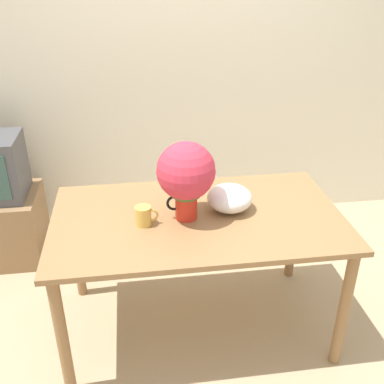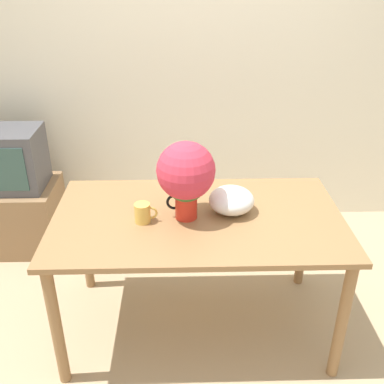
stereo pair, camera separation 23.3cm
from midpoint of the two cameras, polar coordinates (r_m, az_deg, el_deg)
ground_plane at (r=2.73m, az=4.09°, el=-20.00°), size 12.00×12.00×0.00m
wall_back at (r=3.51m, az=2.37°, el=15.95°), size 8.00×0.05×2.60m
table at (r=2.47m, az=3.44°, el=-5.00°), size 1.56×0.90×0.78m
flower_vase at (r=2.29m, az=2.14°, el=2.07°), size 0.30×0.30×0.43m
coffee_mug at (r=2.34m, az=-3.41°, el=-2.76°), size 0.12×0.08×0.10m
white_bowl at (r=2.44m, az=7.76°, el=-1.10°), size 0.25×0.25×0.14m
tv_stand at (r=3.65m, az=-19.54°, el=-2.87°), size 0.63×0.51×0.51m
tv_set at (r=3.45m, az=-20.78°, el=3.90°), size 0.51×0.39×0.44m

